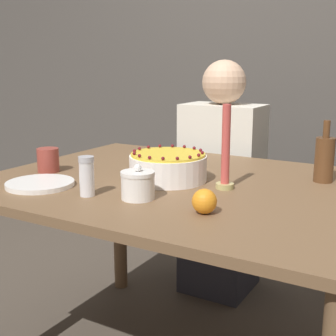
% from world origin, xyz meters
% --- Properties ---
extents(wall_behind, '(8.00, 0.05, 2.60)m').
position_xyz_m(wall_behind, '(0.00, 1.40, 1.30)').
color(wall_behind, '#4C4742').
rests_on(wall_behind, ground_plane).
extents(dining_table, '(1.40, 1.07, 0.78)m').
position_xyz_m(dining_table, '(0.00, 0.00, 0.67)').
color(dining_table, brown).
rests_on(dining_table, ground_plane).
extents(cake, '(0.28, 0.28, 0.11)m').
position_xyz_m(cake, '(-0.05, -0.01, 0.83)').
color(cake, white).
rests_on(cake, dining_table).
extents(sugar_bowl, '(0.11, 0.11, 0.11)m').
position_xyz_m(sugar_bowl, '(-0.02, -0.26, 0.82)').
color(sugar_bowl, white).
rests_on(sugar_bowl, dining_table).
extents(sugar_shaker, '(0.05, 0.05, 0.13)m').
position_xyz_m(sugar_shaker, '(-0.18, -0.32, 0.84)').
color(sugar_shaker, white).
rests_on(sugar_shaker, dining_table).
extents(plate_stack, '(0.23, 0.23, 0.02)m').
position_xyz_m(plate_stack, '(-0.39, -0.31, 0.79)').
color(plate_stack, white).
rests_on(plate_stack, dining_table).
extents(candle, '(0.06, 0.06, 0.28)m').
position_xyz_m(candle, '(0.17, -0.01, 0.89)').
color(candle, tan).
rests_on(candle, dining_table).
extents(bottle, '(0.07, 0.07, 0.22)m').
position_xyz_m(bottle, '(0.43, 0.25, 0.86)').
color(bottle, brown).
rests_on(bottle, dining_table).
extents(cup, '(0.08, 0.08, 0.09)m').
position_xyz_m(cup, '(-0.53, -0.13, 0.82)').
color(cup, '#993D33').
rests_on(cup, dining_table).
extents(orange_fruit_0, '(0.07, 0.07, 0.07)m').
position_xyz_m(orange_fruit_0, '(0.23, -0.29, 0.81)').
color(orange_fruit_0, orange).
rests_on(orange_fruit_0, dining_table).
extents(person_man_blue_shirt, '(0.40, 0.34, 1.21)m').
position_xyz_m(person_man_blue_shirt, '(-0.17, 0.73, 0.53)').
color(person_man_blue_shirt, '#2D2D38').
rests_on(person_man_blue_shirt, ground_plane).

